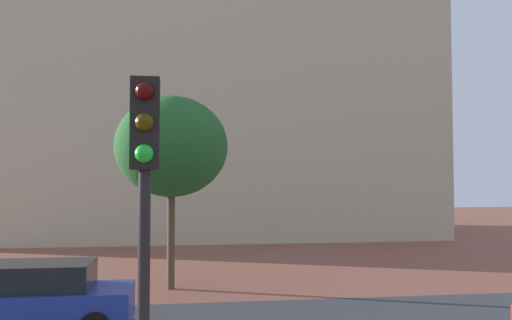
# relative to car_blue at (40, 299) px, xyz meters

# --- Properties ---
(landmark_building) EXTENTS (29.01, 14.15, 35.62)m
(landmark_building) POSITION_rel_car_blue_xyz_m (5.20, 23.46, 8.73)
(landmark_building) COLOR beige
(landmark_building) RESTS_ON ground_plane
(car_blue) EXTENTS (4.05, 2.12, 1.56)m
(car_blue) POSITION_rel_car_blue_xyz_m (0.00, 0.00, 0.00)
(car_blue) COLOR #23389E
(car_blue) RESTS_ON ground_plane
(traffic_light_pole) EXTENTS (0.28, 0.34, 4.37)m
(traffic_light_pole) POSITION_rel_car_blue_xyz_m (2.71, -7.39, 2.33)
(traffic_light_pole) COLOR black
(traffic_light_pole) RESTS_ON ground_plane
(tree_curb_far) EXTENTS (3.61, 3.61, 6.16)m
(tree_curb_far) POSITION_rel_car_blue_xyz_m (2.86, 4.60, 3.78)
(tree_curb_far) COLOR brown
(tree_curb_far) RESTS_ON ground_plane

